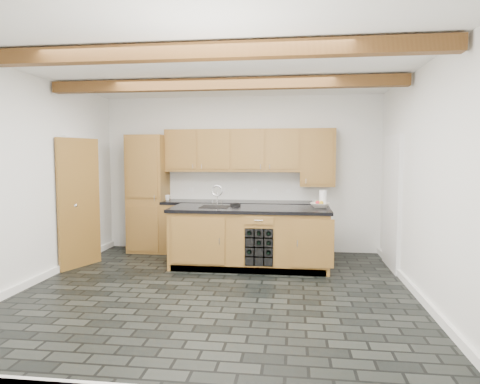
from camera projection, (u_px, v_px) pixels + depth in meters
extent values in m
plane|color=black|center=(216.00, 291.00, 5.45)|extent=(5.00, 5.00, 0.00)
plane|color=white|center=(241.00, 174.00, 7.81)|extent=(5.00, 0.00, 5.00)
plane|color=white|center=(30.00, 180.00, 5.66)|extent=(0.00, 5.00, 5.00)
plane|color=white|center=(424.00, 183.00, 5.02)|extent=(0.00, 5.00, 5.00)
plane|color=white|center=(215.00, 68.00, 5.23)|extent=(5.00, 5.00, 0.00)
cube|color=brown|center=(191.00, 52.00, 4.05)|extent=(4.90, 0.15, 0.15)
cube|color=brown|center=(223.00, 84.00, 5.83)|extent=(4.90, 0.15, 0.15)
cube|color=white|center=(35.00, 280.00, 5.76)|extent=(0.04, 5.00, 0.10)
cube|color=white|center=(419.00, 295.00, 5.14)|extent=(0.04, 5.00, 0.10)
cube|color=white|center=(81.00, 199.00, 6.97)|extent=(0.06, 0.94, 2.04)
cube|color=olive|center=(79.00, 203.00, 6.61)|extent=(0.31, 0.77, 2.00)
cube|color=white|center=(392.00, 202.00, 6.54)|extent=(0.06, 0.98, 2.04)
cube|color=black|center=(394.00, 203.00, 6.54)|extent=(0.02, 0.86, 1.96)
cube|color=olive|center=(148.00, 194.00, 7.75)|extent=(0.65, 0.60, 2.10)
cube|color=olive|center=(237.00, 229.00, 7.60)|extent=(2.60, 0.60, 0.88)
cube|color=black|center=(237.00, 203.00, 7.56)|extent=(2.64, 0.62, 0.05)
cube|color=white|center=(239.00, 186.00, 7.82)|extent=(2.60, 0.02, 0.52)
cube|color=olive|center=(232.00, 151.00, 7.62)|extent=(2.40, 0.35, 0.75)
cube|color=olive|center=(317.00, 158.00, 7.44)|extent=(0.60, 0.35, 1.00)
cube|color=olive|center=(250.00, 239.00, 6.67)|extent=(2.40, 0.90, 0.88)
cube|color=black|center=(250.00, 209.00, 6.63)|extent=(2.46, 0.96, 0.05)
cube|color=olive|center=(198.00, 241.00, 6.30)|extent=(0.80, 0.02, 0.70)
cube|color=olive|center=(313.00, 244.00, 6.09)|extent=(0.60, 0.02, 0.70)
cube|color=black|center=(260.00, 245.00, 6.34)|extent=(0.42, 0.30, 0.56)
cylinder|color=black|center=(250.00, 232.00, 6.30)|extent=(0.07, 0.26, 0.07)
cylinder|color=black|center=(250.00, 250.00, 6.32)|extent=(0.07, 0.26, 0.07)
cylinder|color=black|center=(269.00, 242.00, 6.28)|extent=(0.07, 0.26, 0.07)
cylinder|color=black|center=(269.00, 251.00, 6.29)|extent=(0.07, 0.26, 0.07)
cylinder|color=black|center=(260.00, 241.00, 6.29)|extent=(0.07, 0.26, 0.07)
cylinder|color=black|center=(269.00, 232.00, 6.27)|extent=(0.07, 0.26, 0.07)
cylinder|color=black|center=(260.00, 232.00, 6.28)|extent=(0.07, 0.26, 0.07)
cube|color=black|center=(215.00, 207.00, 6.70)|extent=(0.45, 0.40, 0.02)
cylinder|color=silver|center=(217.00, 199.00, 6.87)|extent=(0.02, 0.02, 0.20)
torus|color=silver|center=(217.00, 191.00, 6.85)|extent=(0.18, 0.02, 0.18)
cylinder|color=silver|center=(212.00, 203.00, 6.88)|extent=(0.02, 0.02, 0.08)
cylinder|color=silver|center=(222.00, 203.00, 6.86)|extent=(0.02, 0.02, 0.08)
cube|color=black|center=(235.00, 205.00, 6.81)|extent=(0.17, 0.13, 0.03)
cylinder|color=black|center=(235.00, 204.00, 6.81)|extent=(0.10, 0.10, 0.01)
imported|color=silver|center=(320.00, 205.00, 6.61)|extent=(0.37, 0.37, 0.07)
sphere|color=red|center=(323.00, 203.00, 6.60)|extent=(0.07, 0.07, 0.07)
sphere|color=orange|center=(321.00, 202.00, 6.65)|extent=(0.07, 0.07, 0.07)
sphere|color=#4E9027|center=(317.00, 202.00, 6.64)|extent=(0.07, 0.07, 0.07)
sphere|color=red|center=(318.00, 203.00, 6.59)|extent=(0.07, 0.07, 0.07)
sphere|color=gold|center=(321.00, 203.00, 6.56)|extent=(0.07, 0.07, 0.07)
cylinder|color=white|center=(323.00, 199.00, 6.60)|extent=(0.11, 0.11, 0.26)
imported|color=white|center=(167.00, 198.00, 7.73)|extent=(0.12, 0.12, 0.09)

